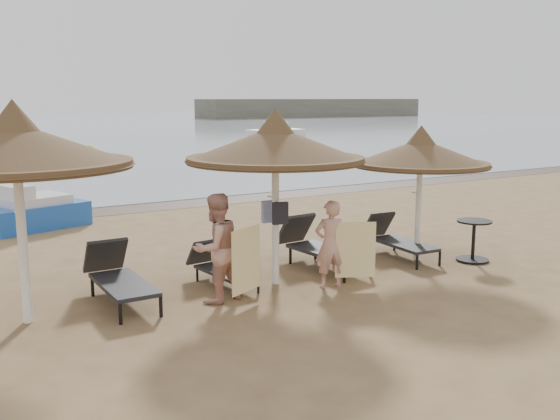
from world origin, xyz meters
The scene contains 19 objects.
ground centered at (0.00, 0.00, 0.00)m, with size 160.00×160.00×0.00m, color olive.
wet_sand_strip centered at (0.00, 9.40, 0.00)m, with size 200.00×1.60×0.01m, color #4B3C31.
palapa_left centered at (-3.41, 0.95, 2.55)m, with size 3.24×3.24×3.21m.
palapa_center centered at (0.65, 0.74, 2.43)m, with size 3.08×3.08×3.05m.
palapa_right centered at (3.93, 0.70, 2.15)m, with size 2.72×2.72×2.70m.
lounger_far_left centered at (-1.98, 1.25, 0.41)m, with size 0.68×2.04×0.91m.
lounger_near_left centered at (-0.21, 1.25, 0.32)m, with size 0.70×1.64×0.71m.
lounger_near_right centered at (1.93, 1.31, 0.42)m, with size 0.88×2.16×0.94m.
lounger_far_right centered at (3.75, 1.12, 0.38)m, with size 0.72×1.90×0.84m.
side_table centered at (4.82, 0.03, 0.39)m, with size 0.68×0.68×0.83m.
person_left centered at (-0.65, 0.39, 1.02)m, with size 0.93×0.61×2.03m, color tan.
person_right centered at (1.34, 0.07, 0.88)m, with size 0.81×0.53×1.77m, color tan.
towel_left centered at (-0.30, 0.04, 0.71)m, with size 0.67×0.34×1.03m.
towel_right centered at (1.69, -0.18, 0.67)m, with size 0.63×0.33×0.97m.
bag_patterned centered at (0.65, 0.92, 1.26)m, with size 0.31×0.13×0.38m.
bag_dark centered at (0.65, 0.58, 1.28)m, with size 0.28×0.14×0.38m.
pedal_boat centered at (-2.14, 7.98, 0.42)m, with size 2.74×2.12×1.12m.
buoy_mid centered at (5.10, 30.78, 0.17)m, with size 0.34×0.34×0.34m, color yellow.
buoy_right centered at (15.39, 22.02, 0.20)m, with size 0.40×0.40×0.40m, color yellow.
Camera 1 is at (-4.72, -8.35, 3.22)m, focal length 40.00 mm.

